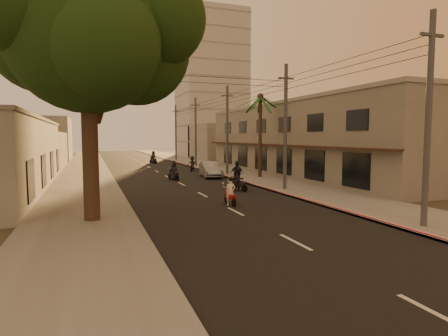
{
  "coord_description": "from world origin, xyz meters",
  "views": [
    {
      "loc": [
        -7.03,
        -15.79,
        3.88
      ],
      "look_at": [
        1.48,
        7.86,
        1.77
      ],
      "focal_mm": 30.0,
      "sensor_mm": 36.0,
      "label": 1
    }
  ],
  "objects": [
    {
      "name": "ground",
      "position": [
        0.0,
        0.0,
        0.0
      ],
      "size": [
        160.0,
        160.0,
        0.0
      ],
      "primitive_type": "plane",
      "color": "#383023",
      "rests_on": "ground"
    },
    {
      "name": "road",
      "position": [
        0.0,
        20.0,
        0.01
      ],
      "size": [
        10.0,
        140.0,
        0.02
      ],
      "primitive_type": "cube",
      "color": "black",
      "rests_on": "ground"
    },
    {
      "name": "sidewalk_right",
      "position": [
        7.5,
        20.0,
        0.06
      ],
      "size": [
        5.0,
        140.0,
        0.12
      ],
      "primitive_type": "cube",
      "color": "slate",
      "rests_on": "ground"
    },
    {
      "name": "sidewalk_left",
      "position": [
        -7.5,
        20.0,
        0.06
      ],
      "size": [
        5.0,
        140.0,
        0.12
      ],
      "primitive_type": "cube",
      "color": "slate",
      "rests_on": "ground"
    },
    {
      "name": "curb_stripe",
      "position": [
        5.1,
        15.0,
        0.1
      ],
      "size": [
        0.2,
        60.0,
        0.2
      ],
      "primitive_type": "cube",
      "color": "red",
      "rests_on": "ground"
    },
    {
      "name": "shophouse_row",
      "position": [
        13.95,
        18.0,
        3.65
      ],
      "size": [
        8.8,
        34.2,
        7.3
      ],
      "color": "gray",
      "rests_on": "ground"
    },
    {
      "name": "distant_tower",
      "position": [
        16.0,
        56.0,
        14.0
      ],
      "size": [
        12.1,
        12.1,
        28.0
      ],
      "color": "#B7B5B2",
      "rests_on": "ground"
    },
    {
      "name": "broadleaf_tree",
      "position": [
        -6.61,
        2.14,
        8.48
      ],
      "size": [
        9.6,
        8.7,
        12.1
      ],
      "color": "black",
      "rests_on": "ground"
    },
    {
      "name": "palm_tree",
      "position": [
        8.0,
        16.0,
        7.15
      ],
      "size": [
        5.0,
        5.0,
        8.2
      ],
      "color": "black",
      "rests_on": "ground"
    },
    {
      "name": "utility_poles",
      "position": [
        6.2,
        20.0,
        6.54
      ],
      "size": [
        1.2,
        48.26,
        9.0
      ],
      "color": "#38383A",
      "rests_on": "ground"
    },
    {
      "name": "filler_right",
      "position": [
        14.0,
        45.0,
        3.0
      ],
      "size": [
        8.0,
        14.0,
        6.0
      ],
      "primitive_type": "cube",
      "color": "gray",
      "rests_on": "ground"
    },
    {
      "name": "filler_left_near",
      "position": [
        -14.0,
        34.0,
        2.2
      ],
      "size": [
        8.0,
        14.0,
        4.4
      ],
      "primitive_type": "cube",
      "color": "gray",
      "rests_on": "ground"
    },
    {
      "name": "filler_left_far",
      "position": [
        -14.0,
        52.0,
        3.5
      ],
      "size": [
        8.0,
        14.0,
        7.0
      ],
      "primitive_type": "cube",
      "color": "gray",
      "rests_on": "ground"
    },
    {
      "name": "scooter_red",
      "position": [
        0.39,
        3.76,
        0.72
      ],
      "size": [
        0.63,
        1.68,
        1.64
      ],
      "rotation": [
        0.0,
        0.0,
        0.0
      ],
      "color": "black",
      "rests_on": "ground"
    },
    {
      "name": "scooter_mid_a",
      "position": [
        2.92,
        8.66,
        0.79
      ],
      "size": [
        1.2,
        1.68,
        1.73
      ],
      "rotation": [
        0.0,
        0.0,
        0.36
      ],
      "color": "black",
      "rests_on": "ground"
    },
    {
      "name": "scooter_mid_b",
      "position": [
        4.2,
        12.33,
        0.88
      ],
      "size": [
        1.25,
        1.95,
        1.94
      ],
      "rotation": [
        0.0,
        0.0,
        -0.21
      ],
      "color": "black",
      "rests_on": "ground"
    },
    {
      "name": "scooter_far_a",
      "position": [
        0.0,
        16.99,
        0.81
      ],
      "size": [
        1.13,
        1.75,
        1.77
      ],
      "rotation": [
        0.0,
        0.0,
        0.31
      ],
      "color": "black",
      "rests_on": "ground"
    },
    {
      "name": "scooter_far_b",
      "position": [
        3.91,
        25.27,
        0.81
      ],
      "size": [
        1.53,
        1.66,
        1.75
      ],
      "rotation": [
        0.0,
        0.0,
        -0.43
      ],
      "color": "black",
      "rests_on": "ground"
    },
    {
      "name": "parked_car",
      "position": [
        3.85,
        18.26,
        0.77
      ],
      "size": [
        2.86,
        5.11,
        1.54
      ],
      "primitive_type": "imported",
      "rotation": [
        0.0,
        0.0,
        -0.13
      ],
      "color": "#929599",
      "rests_on": "ground"
    },
    {
      "name": "scooter_far_c",
      "position": [
        1.63,
        38.45,
        0.85
      ],
      "size": [
        1.26,
        1.79,
        1.87
      ],
      "rotation": [
        0.0,
        0.0,
        0.4
      ],
      "color": "black",
      "rests_on": "ground"
    }
  ]
}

